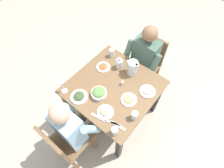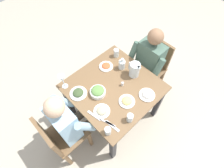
# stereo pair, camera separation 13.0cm
# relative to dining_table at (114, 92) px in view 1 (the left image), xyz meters

# --- Properties ---
(ground_plane) EXTENTS (8.00, 8.00, 0.00)m
(ground_plane) POSITION_rel_dining_table_xyz_m (0.00, 0.00, -0.63)
(ground_plane) COLOR #B7AD99
(dining_table) EXTENTS (0.95, 0.95, 0.74)m
(dining_table) POSITION_rel_dining_table_xyz_m (0.00, 0.00, 0.00)
(dining_table) COLOR brown
(dining_table) RESTS_ON ground_plane
(chair_near) EXTENTS (0.40, 0.40, 0.87)m
(chair_near) POSITION_rel_dining_table_xyz_m (-0.00, -0.78, -0.13)
(chair_near) COLOR brown
(chair_near) RESTS_ON ground_plane
(chair_far) EXTENTS (0.40, 0.40, 0.87)m
(chair_far) POSITION_rel_dining_table_xyz_m (0.05, 0.78, -0.13)
(chair_far) COLOR brown
(chair_far) RESTS_ON ground_plane
(diner_near) EXTENTS (0.48, 0.53, 1.17)m
(diner_near) POSITION_rel_dining_table_xyz_m (-0.00, -0.58, 0.01)
(diner_near) COLOR #4C6B5B
(diner_near) RESTS_ON ground_plane
(diner_far) EXTENTS (0.48, 0.53, 1.17)m
(diner_far) POSITION_rel_dining_table_xyz_m (0.05, 0.58, 0.01)
(diner_far) COLOR #9EC6E0
(diner_far) RESTS_ON ground_plane
(water_pitcher) EXTENTS (0.16, 0.12, 0.19)m
(water_pitcher) POSITION_rel_dining_table_xyz_m (-0.05, -0.29, 0.21)
(water_pitcher) COLOR silver
(water_pitcher) RESTS_ON dining_table
(salad_bowl) EXTENTS (0.17, 0.17, 0.09)m
(salad_bowl) POSITION_rel_dining_table_xyz_m (0.05, 0.19, 0.16)
(salad_bowl) COLOR white
(salad_bowl) RESTS_ON dining_table
(plate_fries) EXTENTS (0.18, 0.18, 0.05)m
(plate_fries) POSITION_rel_dining_table_xyz_m (-0.24, 0.04, 0.13)
(plate_fries) COLOR white
(plate_fries) RESTS_ON dining_table
(plate_yoghurt) EXTENTS (0.18, 0.18, 0.05)m
(plate_yoghurt) POSITION_rel_dining_table_xyz_m (-0.34, -0.18, 0.14)
(plate_yoghurt) COLOR white
(plate_yoghurt) RESTS_ON dining_table
(plate_rice_curry) EXTENTS (0.17, 0.17, 0.04)m
(plate_rice_curry) POSITION_rel_dining_table_xyz_m (0.27, -0.14, 0.13)
(plate_rice_curry) COLOR white
(plate_rice_curry) RESTS_ON dining_table
(plate_beans) EXTENTS (0.18, 0.18, 0.05)m
(plate_beans) POSITION_rel_dining_table_xyz_m (-0.14, 0.31, 0.13)
(plate_beans) COLOR white
(plate_beans) RESTS_ON dining_table
(plate_dolmas) EXTENTS (0.19, 0.19, 0.05)m
(plate_dolmas) POSITION_rel_dining_table_xyz_m (0.20, 0.35, 0.13)
(plate_dolmas) COLOR white
(plate_dolmas) RESTS_ON dining_table
(water_glass_by_pitcher) EXTENTS (0.07, 0.07, 0.11)m
(water_glass_by_pitcher) POSITION_rel_dining_table_xyz_m (-0.40, 0.17, 0.17)
(water_glass_by_pitcher) COLOR silver
(water_glass_by_pitcher) RESTS_ON dining_table
(water_glass_center) EXTENTS (0.06, 0.06, 0.10)m
(water_glass_center) POSITION_rel_dining_table_xyz_m (-0.35, 0.42, 0.16)
(water_glass_center) COLOR silver
(water_glass_center) RESTS_ON dining_table
(water_glass_far_left) EXTENTS (0.07, 0.07, 0.11)m
(water_glass_far_left) POSITION_rel_dining_table_xyz_m (0.32, -0.36, 0.17)
(water_glass_far_left) COLOR silver
(water_glass_far_left) RESTS_ON dining_table
(wine_glass) EXTENTS (0.08, 0.08, 0.20)m
(wine_glass) POSITION_rel_dining_table_xyz_m (0.39, 0.40, 0.26)
(wine_glass) COLOR silver
(wine_glass) RESTS_ON dining_table
(oil_carafe) EXTENTS (0.08, 0.08, 0.16)m
(oil_carafe) POSITION_rel_dining_table_xyz_m (0.13, -0.26, 0.17)
(oil_carafe) COLOR silver
(oil_carafe) RESTS_ON dining_table
(salt_shaker) EXTENTS (0.03, 0.03, 0.05)m
(salt_shaker) POSITION_rel_dining_table_xyz_m (-0.06, -0.08, 0.14)
(salt_shaker) COLOR white
(salt_shaker) RESTS_ON dining_table
(fork_near) EXTENTS (0.17, 0.05, 0.01)m
(fork_near) POSITION_rel_dining_table_xyz_m (-0.33, 0.34, 0.12)
(fork_near) COLOR silver
(fork_near) RESTS_ON dining_table
(knife_near) EXTENTS (0.18, 0.08, 0.01)m
(knife_near) POSITION_rel_dining_table_xyz_m (-0.27, 0.35, 0.12)
(knife_near) COLOR silver
(knife_near) RESTS_ON dining_table
(fork_far) EXTENTS (0.17, 0.06, 0.01)m
(fork_far) POSITION_rel_dining_table_xyz_m (-0.12, 0.40, 0.12)
(fork_far) COLOR silver
(fork_far) RESTS_ON dining_table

